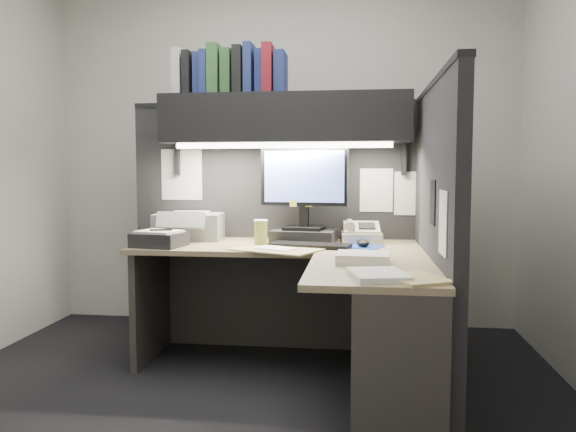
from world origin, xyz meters
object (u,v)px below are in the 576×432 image
at_px(monitor, 304,205).
at_px(printer, 190,226).
at_px(coffee_cup, 261,234).
at_px(telephone, 361,234).
at_px(desk, 326,317).
at_px(keyboard, 310,245).
at_px(overhead_shelf, 285,119).
at_px(notebook_stack, 159,240).

xyz_separation_m(monitor, printer, (-0.76, 0.09, -0.15)).
bearing_deg(coffee_cup, telephone, 23.23).
bearing_deg(desk, telephone, 76.48).
xyz_separation_m(desk, keyboard, (-0.12, 0.46, 0.30)).
bearing_deg(telephone, coffee_cup, -159.50).
relative_size(monitor, telephone, 2.30).
relative_size(monitor, coffee_cup, 4.06).
xyz_separation_m(desk, printer, (-0.93, 0.78, 0.37)).
height_order(desk, overhead_shelf, overhead_shelf).
height_order(keyboard, notebook_stack, notebook_stack).
relative_size(monitor, printer, 1.39).
relative_size(keyboard, coffee_cup, 3.24).
distance_m(desk, notebook_stack, 1.12).
bearing_deg(notebook_stack, keyboard, 5.10).
distance_m(desk, monitor, 0.89).
bearing_deg(coffee_cup, notebook_stack, -169.13).
relative_size(desk, telephone, 6.64).
height_order(overhead_shelf, monitor, overhead_shelf).
bearing_deg(notebook_stack, telephone, 17.31).
height_order(desk, keyboard, keyboard).
distance_m(desk, keyboard, 0.56).
height_order(desk, monitor, monitor).
height_order(keyboard, telephone, telephone).
height_order(telephone, coffee_cup, coffee_cup).
bearing_deg(overhead_shelf, keyboard, -58.04).
bearing_deg(coffee_cup, printer, 151.12).
bearing_deg(notebook_stack, coffee_cup, 10.87).
bearing_deg(printer, desk, -43.65).
bearing_deg(keyboard, monitor, 116.26).
height_order(monitor, coffee_cup, monitor).
xyz_separation_m(desk, overhead_shelf, (-0.30, 0.75, 1.06)).
distance_m(overhead_shelf, keyboard, 0.83).
xyz_separation_m(overhead_shelf, monitor, (0.12, -0.06, -0.54)).
xyz_separation_m(desk, coffee_cup, (-0.42, 0.50, 0.36)).
height_order(desk, notebook_stack, notebook_stack).
bearing_deg(monitor, desk, -68.52).
bearing_deg(notebook_stack, printer, 80.22).
bearing_deg(coffee_cup, monitor, 39.62).
relative_size(desk, notebook_stack, 6.12).
bearing_deg(monitor, printer, -179.37).
bearing_deg(monitor, coffee_cup, -133.17).
xyz_separation_m(coffee_cup, printer, (-0.52, 0.29, 0.01)).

